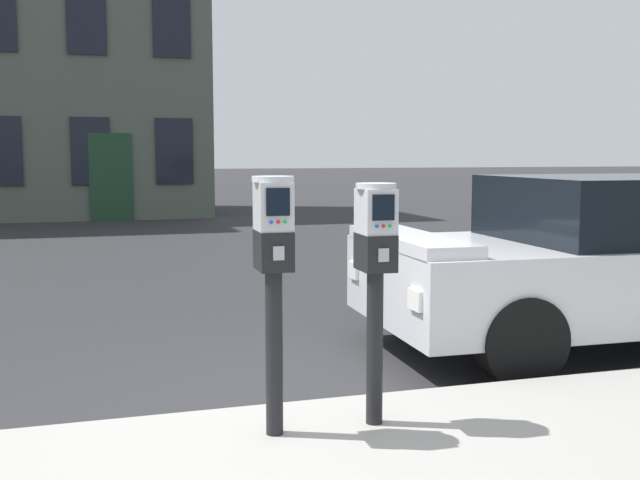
# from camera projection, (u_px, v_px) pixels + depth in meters

# --- Properties ---
(ground_plane) EXTENTS (160.00, 160.00, 0.00)m
(ground_plane) POSITION_uv_depth(u_px,v_px,m) (272.00, 439.00, 4.28)
(ground_plane) COLOR #28282B
(parking_meter_near_kerb) EXTENTS (0.22, 0.25, 1.35)m
(parking_meter_near_kerb) POSITION_uv_depth(u_px,v_px,m) (274.00, 258.00, 3.88)
(parking_meter_near_kerb) COLOR black
(parking_meter_near_kerb) RESTS_ON sidewalk_slab
(parking_meter_twin_adjacent) EXTENTS (0.22, 0.25, 1.31)m
(parking_meter_twin_adjacent) POSITION_uv_depth(u_px,v_px,m) (375.00, 259.00, 4.04)
(parking_meter_twin_adjacent) COLOR black
(parking_meter_twin_adjacent) RESTS_ON sidewalk_slab
(parked_car_dark_hatchback) EXTENTS (4.47, 1.95, 1.42)m
(parked_car_dark_hatchback) POSITION_uv_depth(u_px,v_px,m) (634.00, 257.00, 6.36)
(parked_car_dark_hatchback) COLOR silver
(parked_car_dark_hatchback) RESTS_ON ground_plane
(townhouse_green_painted) EXTENTS (7.86, 5.15, 9.14)m
(townhouse_green_painted) POSITION_uv_depth(u_px,v_px,m) (48.00, 40.00, 19.77)
(townhouse_green_painted) COLOR #4C564C
(townhouse_green_painted) RESTS_ON ground_plane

